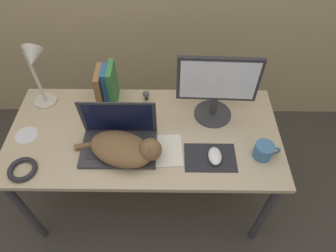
{
  "coord_description": "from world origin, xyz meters",
  "views": [
    {
      "loc": [
        0.14,
        -0.68,
        2.0
      ],
      "look_at": [
        0.13,
        0.31,
        0.83
      ],
      "focal_mm": 32.0,
      "sensor_mm": 36.0,
      "label": 1
    }
  ],
  "objects_px": {
    "computer_mouse": "(215,156)",
    "cable_coil": "(22,169)",
    "external_monitor": "(217,87)",
    "book_row": "(106,85)",
    "laptop": "(119,139)",
    "notepad": "(164,151)",
    "cd_disc": "(26,135)",
    "mug": "(264,151)",
    "desk_lamp": "(35,67)",
    "webcam": "(146,95)",
    "cat": "(126,149)"
  },
  "relations": [
    {
      "from": "notepad",
      "to": "book_row",
      "type": "bearing_deg",
      "value": 132.16
    },
    {
      "from": "computer_mouse",
      "to": "cable_coil",
      "type": "bearing_deg",
      "value": -174.9
    },
    {
      "from": "webcam",
      "to": "cd_disc",
      "type": "xyz_separation_m",
      "value": [
        -0.64,
        -0.28,
        -0.04
      ]
    },
    {
      "from": "laptop",
      "to": "computer_mouse",
      "type": "relative_size",
      "value": 3.59
    },
    {
      "from": "mug",
      "to": "notepad",
      "type": "bearing_deg",
      "value": 177.31
    },
    {
      "from": "book_row",
      "to": "cable_coil",
      "type": "xyz_separation_m",
      "value": [
        -0.36,
        -0.5,
        -0.1
      ]
    },
    {
      "from": "cat",
      "to": "notepad",
      "type": "height_order",
      "value": "cat"
    },
    {
      "from": "external_monitor",
      "to": "desk_lamp",
      "type": "relative_size",
      "value": 0.99
    },
    {
      "from": "external_monitor",
      "to": "mug",
      "type": "height_order",
      "value": "external_monitor"
    },
    {
      "from": "external_monitor",
      "to": "webcam",
      "type": "height_order",
      "value": "external_monitor"
    },
    {
      "from": "laptop",
      "to": "mug",
      "type": "distance_m",
      "value": 0.74
    },
    {
      "from": "mug",
      "to": "desk_lamp",
      "type": "bearing_deg",
      "value": 163.53
    },
    {
      "from": "notepad",
      "to": "cd_disc",
      "type": "relative_size",
      "value": 1.77
    },
    {
      "from": "desk_lamp",
      "to": "webcam",
      "type": "bearing_deg",
      "value": 5.44
    },
    {
      "from": "book_row",
      "to": "mug",
      "type": "distance_m",
      "value": 0.93
    },
    {
      "from": "laptop",
      "to": "webcam",
      "type": "relative_size",
      "value": 5.9
    },
    {
      "from": "cd_disc",
      "to": "computer_mouse",
      "type": "bearing_deg",
      "value": -7.88
    },
    {
      "from": "external_monitor",
      "to": "computer_mouse",
      "type": "height_order",
      "value": "external_monitor"
    },
    {
      "from": "laptop",
      "to": "external_monitor",
      "type": "xyz_separation_m",
      "value": [
        0.51,
        0.22,
        0.17
      ]
    },
    {
      "from": "cat",
      "to": "cd_disc",
      "type": "height_order",
      "value": "cat"
    },
    {
      "from": "cable_coil",
      "to": "cd_disc",
      "type": "relative_size",
      "value": 1.2
    },
    {
      "from": "external_monitor",
      "to": "cd_disc",
      "type": "relative_size",
      "value": 3.53
    },
    {
      "from": "mug",
      "to": "laptop",
      "type": "bearing_deg",
      "value": 175.37
    },
    {
      "from": "laptop",
      "to": "cable_coil",
      "type": "bearing_deg",
      "value": -160.4
    },
    {
      "from": "external_monitor",
      "to": "book_row",
      "type": "distance_m",
      "value": 0.63
    },
    {
      "from": "cat",
      "to": "cable_coil",
      "type": "xyz_separation_m",
      "value": [
        -0.5,
        -0.1,
        -0.05
      ]
    },
    {
      "from": "external_monitor",
      "to": "cable_coil",
      "type": "height_order",
      "value": "external_monitor"
    },
    {
      "from": "laptop",
      "to": "cd_disc",
      "type": "distance_m",
      "value": 0.52
    },
    {
      "from": "laptop",
      "to": "notepad",
      "type": "height_order",
      "value": "laptop"
    },
    {
      "from": "book_row",
      "to": "cable_coil",
      "type": "height_order",
      "value": "book_row"
    },
    {
      "from": "book_row",
      "to": "cable_coil",
      "type": "distance_m",
      "value": 0.62
    },
    {
      "from": "laptop",
      "to": "book_row",
      "type": "height_order",
      "value": "laptop"
    },
    {
      "from": "cat",
      "to": "external_monitor",
      "type": "bearing_deg",
      "value": 31.89
    },
    {
      "from": "book_row",
      "to": "webcam",
      "type": "xyz_separation_m",
      "value": [
        0.22,
        0.01,
        -0.07
      ]
    },
    {
      "from": "cable_coil",
      "to": "desk_lamp",
      "type": "bearing_deg",
      "value": 87.52
    },
    {
      "from": "cable_coil",
      "to": "cat",
      "type": "bearing_deg",
      "value": 11.07
    },
    {
      "from": "laptop",
      "to": "notepad",
      "type": "bearing_deg",
      "value": -8.72
    },
    {
      "from": "computer_mouse",
      "to": "book_row",
      "type": "bearing_deg",
      "value": 145.05
    },
    {
      "from": "laptop",
      "to": "desk_lamp",
      "type": "height_order",
      "value": "desk_lamp"
    },
    {
      "from": "external_monitor",
      "to": "computer_mouse",
      "type": "xyz_separation_m",
      "value": [
        -0.02,
        -0.3,
        -0.19
      ]
    },
    {
      "from": "webcam",
      "to": "cd_disc",
      "type": "bearing_deg",
      "value": -156.15
    },
    {
      "from": "notepad",
      "to": "webcam",
      "type": "xyz_separation_m",
      "value": [
        -0.12,
        0.38,
        0.04
      ]
    },
    {
      "from": "cable_coil",
      "to": "mug",
      "type": "bearing_deg",
      "value": 4.96
    },
    {
      "from": "cable_coil",
      "to": "cd_disc",
      "type": "bearing_deg",
      "value": 103.99
    },
    {
      "from": "cd_disc",
      "to": "desk_lamp",
      "type": "bearing_deg",
      "value": 71.64
    },
    {
      "from": "computer_mouse",
      "to": "book_row",
      "type": "xyz_separation_m",
      "value": [
        -0.59,
        0.42,
        0.1
      ]
    },
    {
      "from": "computer_mouse",
      "to": "cd_disc",
      "type": "height_order",
      "value": "computer_mouse"
    },
    {
      "from": "cable_coil",
      "to": "notepad",
      "type": "height_order",
      "value": "cable_coil"
    },
    {
      "from": "cd_disc",
      "to": "external_monitor",
      "type": "bearing_deg",
      "value": 9.05
    },
    {
      "from": "desk_lamp",
      "to": "notepad",
      "type": "distance_m",
      "value": 0.8
    }
  ]
}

